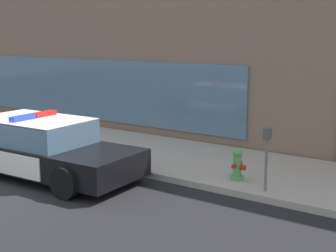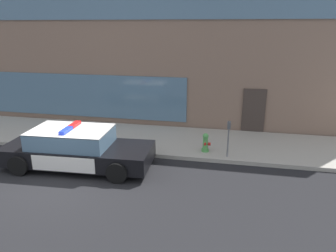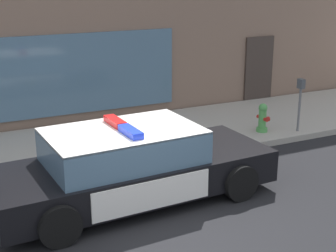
# 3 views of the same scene
# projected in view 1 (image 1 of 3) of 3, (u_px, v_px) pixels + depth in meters

# --- Properties ---
(ground) EXTENTS (48.00, 48.00, 0.00)m
(ground) POSITION_uv_depth(u_px,v_px,m) (13.00, 182.00, 10.96)
(ground) COLOR black
(sidewalk) EXTENTS (48.00, 3.49, 0.15)m
(sidewalk) POSITION_uv_depth(u_px,v_px,m) (119.00, 147.00, 13.97)
(sidewalk) COLOR #A39E93
(sidewalk) RESTS_ON ground
(storefront_building) EXTENTS (25.27, 9.33, 7.71)m
(storefront_building) POSITION_uv_depth(u_px,v_px,m) (197.00, 22.00, 19.14)
(storefront_building) COLOR #7A6051
(storefront_building) RESTS_ON ground
(police_cruiser) EXTENTS (5.19, 2.27, 1.49)m
(police_cruiser) POSITION_uv_depth(u_px,v_px,m) (39.00, 147.00, 11.40)
(police_cruiser) COLOR black
(police_cruiser) RESTS_ON ground
(fire_hydrant) EXTENTS (0.34, 0.39, 0.73)m
(fire_hydrant) POSITION_uv_depth(u_px,v_px,m) (237.00, 165.00, 10.54)
(fire_hydrant) COLOR #4C994C
(fire_hydrant) RESTS_ON sidewalk
(parking_meter) EXTENTS (0.12, 0.18, 1.34)m
(parking_meter) POSITION_uv_depth(u_px,v_px,m) (267.00, 148.00, 9.67)
(parking_meter) COLOR slate
(parking_meter) RESTS_ON sidewalk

